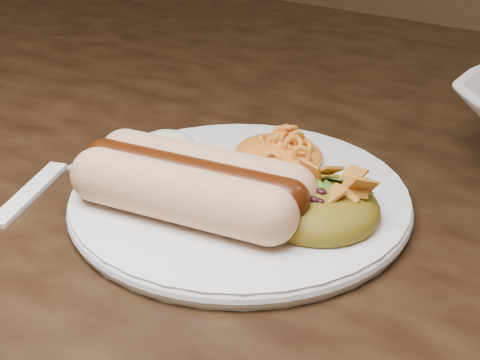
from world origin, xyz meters
The scene contains 7 objects.
table centered at (0.00, 0.00, 0.66)m, with size 1.60×0.90×0.75m.
plate centered at (0.05, -0.11, 0.76)m, with size 0.25×0.25×0.01m, color white.
hotdog centered at (0.04, -0.15, 0.78)m, with size 0.15×0.09×0.04m.
mac_and_cheese centered at (0.05, -0.04, 0.78)m, with size 0.07×0.07×0.03m, color gold.
sour_cream centered at (-0.03, -0.09, 0.78)m, with size 0.05×0.05×0.03m, color silver.
taco_salad centered at (0.12, -0.11, 0.78)m, with size 0.09×0.09×0.04m.
fork centered at (-0.10, -0.18, 0.75)m, with size 0.02×0.13×0.00m, color white.
Camera 1 is at (0.31, -0.51, 1.03)m, focal length 55.00 mm.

